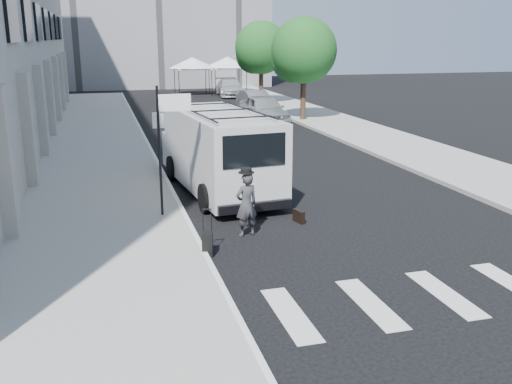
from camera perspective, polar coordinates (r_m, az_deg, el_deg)
ground at (r=13.48m, az=3.36°, el=-5.93°), size 120.00×120.00×0.00m
sidewalk_left at (r=28.30m, az=-15.59°, el=4.93°), size 4.50×48.00×0.15m
sidewalk_right at (r=34.81m, az=6.87°, el=7.22°), size 4.00×56.00×0.15m
sign_pole at (r=15.35m, az=-8.86°, el=6.78°), size 1.03×0.07×3.50m
tree_near at (r=34.09m, az=4.57°, el=13.69°), size 3.80×3.83×6.03m
tree_far at (r=42.66m, az=0.33°, el=14.04°), size 3.80×3.83×6.03m
tent_left at (r=50.59m, az=-6.39°, el=12.70°), size 4.00×4.00×3.20m
tent_right at (r=51.69m, az=-2.89°, el=12.83°), size 4.00×4.00×3.20m
businessman at (r=14.25m, az=-0.97°, el=-1.27°), size 0.67×0.53×1.63m
briefcase at (r=15.50m, az=4.30°, el=-2.43°), size 0.22×0.46×0.34m
suitcase at (r=13.18m, az=-4.89°, el=-5.15°), size 0.32×0.43×1.07m
cargo_van at (r=18.50m, az=-3.81°, el=4.16°), size 2.94×7.06×2.57m
parked_car_a at (r=32.78m, az=0.79°, el=8.19°), size 2.06×4.99×1.69m
parked_car_b at (r=39.06m, az=-0.06°, el=9.11°), size 1.78×4.34×1.40m
parked_car_c at (r=49.12m, az=-2.62°, el=10.39°), size 2.47×5.19×1.46m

